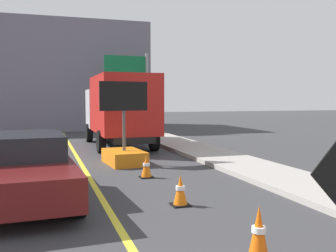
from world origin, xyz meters
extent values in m
cube|color=#9E9991|center=(4.78, 6.00, 0.07)|extent=(1.96, 48.00, 0.14)
cube|color=yellow|center=(0.00, 6.00, 0.00)|extent=(0.14, 36.00, 0.01)
cube|color=orange|center=(1.35, 11.43, 0.23)|extent=(1.25, 1.89, 0.45)
cylinder|color=#4C4C4C|center=(1.35, 11.43, 1.10)|extent=(0.10, 0.10, 1.30)
cube|color=black|center=(1.35, 11.43, 2.23)|extent=(1.60, 0.22, 0.95)
sphere|color=yellow|center=(1.89, 11.53, 2.23)|extent=(0.09, 0.09, 0.09)
sphere|color=yellow|center=(1.59, 11.50, 2.23)|extent=(0.09, 0.09, 0.09)
sphere|color=yellow|center=(1.30, 11.47, 2.23)|extent=(0.09, 0.09, 0.09)
sphere|color=yellow|center=(1.00, 11.45, 2.23)|extent=(0.09, 0.09, 0.09)
sphere|color=yellow|center=(0.83, 11.43, 2.41)|extent=(0.09, 0.09, 0.09)
sphere|color=yellow|center=(0.83, 11.43, 2.04)|extent=(0.09, 0.09, 0.09)
cube|color=black|center=(2.10, 16.28, 0.57)|extent=(1.61, 6.62, 0.25)
cube|color=silver|center=(2.10, 18.67, 1.65)|extent=(2.28, 1.86, 1.90)
cube|color=red|center=(2.09, 15.27, 1.91)|extent=(2.29, 4.51, 2.41)
cylinder|color=black|center=(1.01, 18.54, 0.45)|extent=(0.28, 0.90, 0.90)
cylinder|color=black|center=(3.19, 18.53, 0.45)|extent=(0.28, 0.90, 0.90)
cylinder|color=black|center=(1.00, 14.30, 0.45)|extent=(0.28, 0.90, 0.90)
cylinder|color=black|center=(3.18, 14.30, 0.45)|extent=(0.28, 0.90, 0.90)
cube|color=#591414|center=(-1.62, 7.64, 0.58)|extent=(2.24, 5.19, 0.60)
cube|color=black|center=(-1.63, 7.89, 1.13)|extent=(1.85, 2.38, 0.50)
cylinder|color=black|center=(-0.58, 6.01, 0.33)|extent=(0.25, 0.67, 0.66)
cylinder|color=black|center=(-0.76, 9.36, 0.33)|extent=(0.25, 0.67, 0.66)
cylinder|color=gray|center=(5.12, 22.80, 2.50)|extent=(0.18, 0.18, 5.00)
cube|color=#0F6033|center=(3.73, 22.76, 4.15)|extent=(2.60, 0.13, 1.30)
cube|color=white|center=(3.72, 22.80, 4.15)|extent=(1.82, 0.06, 0.18)
cube|color=slate|center=(-1.74, 28.89, 3.69)|extent=(15.40, 7.92, 7.39)
cone|color=#EA5B0C|center=(1.51, 3.34, 0.38)|extent=(0.28, 0.28, 0.70)
cylinder|color=white|center=(1.51, 3.34, 0.42)|extent=(0.19, 0.19, 0.08)
cube|color=black|center=(1.42, 6.16, 0.01)|extent=(0.36, 0.36, 0.03)
cone|color=orange|center=(1.42, 6.16, 0.33)|extent=(0.28, 0.28, 0.59)
cylinder|color=white|center=(1.42, 6.16, 0.36)|extent=(0.19, 0.19, 0.08)
cube|color=black|center=(1.48, 9.05, 0.01)|extent=(0.36, 0.36, 0.03)
cone|color=orange|center=(1.48, 9.05, 0.33)|extent=(0.28, 0.28, 0.60)
cylinder|color=white|center=(1.48, 9.05, 0.36)|extent=(0.19, 0.19, 0.08)
camera|label=1|loc=(-1.16, -1.06, 2.13)|focal=41.59mm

